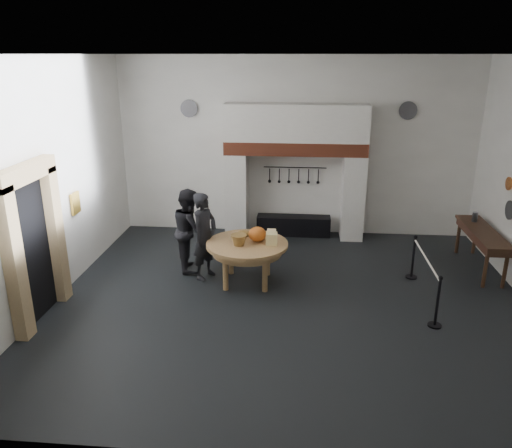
# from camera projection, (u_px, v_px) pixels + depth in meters

# --- Properties ---
(floor) EXTENTS (9.00, 8.00, 0.02)m
(floor) POSITION_uv_depth(u_px,v_px,m) (290.00, 300.00, 9.62)
(floor) COLOR black
(floor) RESTS_ON ground
(ceiling) EXTENTS (9.00, 8.00, 0.02)m
(ceiling) POSITION_uv_depth(u_px,v_px,m) (296.00, 54.00, 8.16)
(ceiling) COLOR silver
(ceiling) RESTS_ON wall_back
(wall_back) EXTENTS (9.00, 0.02, 4.50)m
(wall_back) POSITION_uv_depth(u_px,v_px,m) (296.00, 147.00, 12.66)
(wall_back) COLOR white
(wall_back) RESTS_ON floor
(wall_front) EXTENTS (9.00, 0.02, 4.50)m
(wall_front) POSITION_uv_depth(u_px,v_px,m) (284.00, 285.00, 5.12)
(wall_front) COLOR white
(wall_front) RESTS_ON floor
(wall_left) EXTENTS (0.02, 8.00, 4.50)m
(wall_left) POSITION_uv_depth(u_px,v_px,m) (50.00, 182.00, 9.27)
(wall_left) COLOR white
(wall_left) RESTS_ON floor
(chimney_pier_left) EXTENTS (0.55, 0.70, 2.15)m
(chimney_pier_left) POSITION_uv_depth(u_px,v_px,m) (237.00, 194.00, 12.84)
(chimney_pier_left) COLOR silver
(chimney_pier_left) RESTS_ON floor
(chimney_pier_right) EXTENTS (0.55, 0.70, 2.15)m
(chimney_pier_right) POSITION_uv_depth(u_px,v_px,m) (353.00, 197.00, 12.59)
(chimney_pier_right) COLOR silver
(chimney_pier_right) RESTS_ON floor
(hearth_brick_band) EXTENTS (3.50, 0.72, 0.32)m
(hearth_brick_band) POSITION_uv_depth(u_px,v_px,m) (295.00, 148.00, 12.31)
(hearth_brick_band) COLOR #9E442B
(hearth_brick_band) RESTS_ON chimney_pier_left
(chimney_hood) EXTENTS (3.50, 0.70, 0.90)m
(chimney_hood) POSITION_uv_depth(u_px,v_px,m) (296.00, 123.00, 12.11)
(chimney_hood) COLOR silver
(chimney_hood) RESTS_ON hearth_brick_band
(iron_range) EXTENTS (1.90, 0.45, 0.50)m
(iron_range) POSITION_uv_depth(u_px,v_px,m) (293.00, 225.00, 13.04)
(iron_range) COLOR black
(iron_range) RESTS_ON floor
(utensil_rail) EXTENTS (1.60, 0.02, 0.02)m
(utensil_rail) POSITION_uv_depth(u_px,v_px,m) (295.00, 167.00, 12.75)
(utensil_rail) COLOR black
(utensil_rail) RESTS_ON wall_back
(door_recess) EXTENTS (0.04, 1.10, 2.50)m
(door_recess) POSITION_uv_depth(u_px,v_px,m) (32.00, 252.00, 8.65)
(door_recess) COLOR black
(door_recess) RESTS_ON floor
(door_jamb_near) EXTENTS (0.22, 0.30, 2.60)m
(door_jamb_near) POSITION_uv_depth(u_px,v_px,m) (14.00, 265.00, 7.97)
(door_jamb_near) COLOR tan
(door_jamb_near) RESTS_ON floor
(door_jamb_far) EXTENTS (0.22, 0.30, 2.60)m
(door_jamb_far) POSITION_uv_depth(u_px,v_px,m) (55.00, 235.00, 9.29)
(door_jamb_far) COLOR tan
(door_jamb_far) RESTS_ON floor
(door_lintel) EXTENTS (0.22, 1.70, 0.30)m
(door_lintel) POSITION_uv_depth(u_px,v_px,m) (25.00, 173.00, 8.19)
(door_lintel) COLOR tan
(door_lintel) RESTS_ON door_jamb_near
(wall_plaque) EXTENTS (0.05, 0.34, 0.44)m
(wall_plaque) POSITION_uv_depth(u_px,v_px,m) (75.00, 203.00, 10.23)
(wall_plaque) COLOR gold
(wall_plaque) RESTS_ON wall_left
(work_table) EXTENTS (1.77, 1.77, 0.07)m
(work_table) POSITION_uv_depth(u_px,v_px,m) (247.00, 244.00, 10.12)
(work_table) COLOR tan
(work_table) RESTS_ON floor
(pumpkin) EXTENTS (0.36, 0.36, 0.31)m
(pumpkin) POSITION_uv_depth(u_px,v_px,m) (257.00, 234.00, 10.14)
(pumpkin) COLOR #C3601B
(pumpkin) RESTS_ON work_table
(cheese_block_big) EXTENTS (0.22, 0.22, 0.24)m
(cheese_block_big) POSITION_uv_depth(u_px,v_px,m) (272.00, 239.00, 9.98)
(cheese_block_big) COLOR #E8D68B
(cheese_block_big) RESTS_ON work_table
(cheese_block_small) EXTENTS (0.18, 0.18, 0.20)m
(cheese_block_small) POSITION_uv_depth(u_px,v_px,m) (271.00, 235.00, 10.27)
(cheese_block_small) COLOR #F4D592
(cheese_block_small) RESTS_ON work_table
(wicker_basket) EXTENTS (0.34, 0.34, 0.22)m
(wicker_basket) POSITION_uv_depth(u_px,v_px,m) (239.00, 240.00, 9.95)
(wicker_basket) COLOR olive
(wicker_basket) RESTS_ON work_table
(bread_loaf) EXTENTS (0.31, 0.18, 0.13)m
(bread_loaf) POSITION_uv_depth(u_px,v_px,m) (244.00, 234.00, 10.43)
(bread_loaf) COLOR olive
(bread_loaf) RESTS_ON work_table
(visitor_near) EXTENTS (0.69, 0.80, 1.85)m
(visitor_near) POSITION_uv_depth(u_px,v_px,m) (205.00, 236.00, 10.34)
(visitor_near) COLOR black
(visitor_near) RESTS_ON floor
(visitor_far) EXTENTS (0.92, 1.05, 1.81)m
(visitor_far) POSITION_uv_depth(u_px,v_px,m) (190.00, 230.00, 10.76)
(visitor_far) COLOR black
(visitor_far) RESTS_ON floor
(side_table) EXTENTS (0.55, 2.20, 0.06)m
(side_table) POSITION_uv_depth(u_px,v_px,m) (483.00, 232.00, 10.75)
(side_table) COLOR #3D2016
(side_table) RESTS_ON floor
(pewter_jug) EXTENTS (0.12, 0.12, 0.22)m
(pewter_jug) POSITION_uv_depth(u_px,v_px,m) (475.00, 217.00, 11.27)
(pewter_jug) COLOR #454549
(pewter_jug) RESTS_ON side_table
(copper_pan_d) EXTENTS (0.03, 0.28, 0.28)m
(copper_pan_d) POSITION_uv_depth(u_px,v_px,m) (509.00, 184.00, 10.35)
(copper_pan_d) COLOR #C6662D
(copper_pan_d) RESTS_ON wall_right
(pewter_plate_right) EXTENTS (0.03, 0.40, 0.40)m
(pewter_plate_right) POSITION_uv_depth(u_px,v_px,m) (509.00, 210.00, 10.28)
(pewter_plate_right) COLOR #4C4C51
(pewter_plate_right) RESTS_ON wall_right
(pewter_plate_back_left) EXTENTS (0.44, 0.03, 0.44)m
(pewter_plate_back_left) POSITION_uv_depth(u_px,v_px,m) (189.00, 108.00, 12.54)
(pewter_plate_back_left) COLOR #4C4C51
(pewter_plate_back_left) RESTS_ON wall_back
(pewter_plate_back_right) EXTENTS (0.44, 0.03, 0.44)m
(pewter_plate_back_right) POSITION_uv_depth(u_px,v_px,m) (408.00, 111.00, 12.09)
(pewter_plate_back_right) COLOR #4C4C51
(pewter_plate_back_right) RESTS_ON wall_back
(barrier_post_near) EXTENTS (0.05, 0.05, 0.90)m
(barrier_post_near) POSITION_uv_depth(u_px,v_px,m) (437.00, 303.00, 8.56)
(barrier_post_near) COLOR black
(barrier_post_near) RESTS_ON floor
(barrier_post_far) EXTENTS (0.05, 0.05, 0.90)m
(barrier_post_far) POSITION_uv_depth(u_px,v_px,m) (413.00, 258.00, 10.44)
(barrier_post_far) COLOR black
(barrier_post_far) RESTS_ON floor
(barrier_rope) EXTENTS (0.04, 2.00, 0.04)m
(barrier_rope) POSITION_uv_depth(u_px,v_px,m) (426.00, 259.00, 9.37)
(barrier_rope) COLOR white
(barrier_rope) RESTS_ON barrier_post_near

